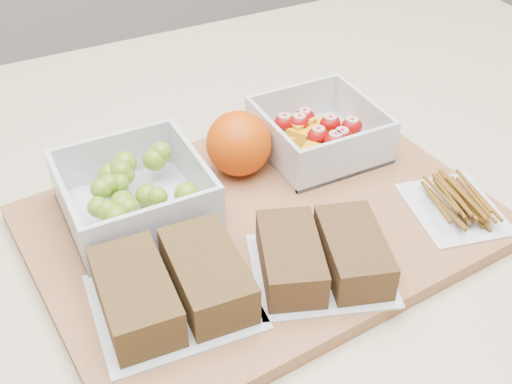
% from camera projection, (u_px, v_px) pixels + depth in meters
% --- Properties ---
extents(cutting_board, '(0.45, 0.34, 0.02)m').
position_uv_depth(cutting_board, '(263.00, 224.00, 0.62)').
color(cutting_board, '#97633E').
rests_on(cutting_board, counter).
extents(grape_container, '(0.13, 0.13, 0.05)m').
position_uv_depth(grape_container, '(135.00, 194.00, 0.60)').
color(grape_container, silver).
rests_on(grape_container, cutting_board).
extents(fruit_container, '(0.12, 0.12, 0.05)m').
position_uv_depth(fruit_container, '(319.00, 134.00, 0.69)').
color(fruit_container, silver).
rests_on(fruit_container, cutting_board).
extents(orange, '(0.07, 0.07, 0.07)m').
position_uv_depth(orange, '(239.00, 143.00, 0.65)').
color(orange, '#CD4404').
rests_on(orange, cutting_board).
extents(sandwich_bag_left, '(0.14, 0.12, 0.04)m').
position_uv_depth(sandwich_bag_left, '(172.00, 286.00, 0.52)').
color(sandwich_bag_left, silver).
rests_on(sandwich_bag_left, cutting_board).
extents(sandwich_bag_center, '(0.15, 0.14, 0.04)m').
position_uv_depth(sandwich_bag_center, '(322.00, 256.00, 0.55)').
color(sandwich_bag_center, silver).
rests_on(sandwich_bag_center, cutting_board).
extents(pretzel_bag, '(0.10, 0.11, 0.02)m').
position_uv_depth(pretzel_bag, '(455.00, 201.00, 0.61)').
color(pretzel_bag, silver).
rests_on(pretzel_bag, cutting_board).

